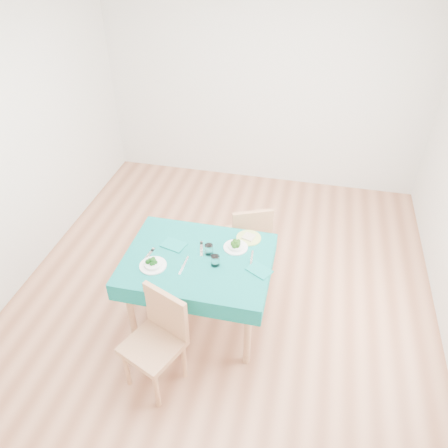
% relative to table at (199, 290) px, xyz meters
% --- Properties ---
extents(room_shell, '(4.02, 4.52, 2.73)m').
position_rel_table_xyz_m(room_shell, '(0.14, 0.38, 0.97)').
color(room_shell, '#9B5D40').
rests_on(room_shell, ground).
extents(table, '(1.20, 0.91, 0.76)m').
position_rel_table_xyz_m(table, '(0.00, 0.00, 0.00)').
color(table, '#096962').
rests_on(table, ground).
extents(chair_near, '(0.54, 0.56, 0.99)m').
position_rel_table_xyz_m(chair_near, '(-0.17, -0.68, 0.12)').
color(chair_near, '#B17B53').
rests_on(chair_near, ground).
extents(chair_far, '(0.51, 0.53, 0.95)m').
position_rel_table_xyz_m(chair_far, '(0.29, 0.77, 0.10)').
color(chair_far, '#B17B53').
rests_on(chair_far, ground).
extents(bowl_near, '(0.22, 0.22, 0.07)m').
position_rel_table_xyz_m(bowl_near, '(-0.32, -0.17, 0.41)').
color(bowl_near, white).
rests_on(bowl_near, table).
extents(bowl_far, '(0.21, 0.21, 0.06)m').
position_rel_table_xyz_m(bowl_far, '(0.28, 0.19, 0.41)').
color(bowl_far, white).
rests_on(bowl_far, table).
extents(fork_near, '(0.05, 0.19, 0.00)m').
position_rel_table_xyz_m(fork_near, '(-0.41, -0.07, 0.38)').
color(fork_near, silver).
rests_on(fork_near, table).
extents(knife_near, '(0.02, 0.22, 0.00)m').
position_rel_table_xyz_m(knife_near, '(-0.08, -0.11, 0.38)').
color(knife_near, silver).
rests_on(knife_near, table).
extents(fork_far, '(0.07, 0.18, 0.00)m').
position_rel_table_xyz_m(fork_far, '(0.00, 0.11, 0.38)').
color(fork_far, silver).
rests_on(fork_far, table).
extents(knife_far, '(0.03, 0.22, 0.00)m').
position_rel_table_xyz_m(knife_far, '(0.43, 0.08, 0.38)').
color(knife_far, silver).
rests_on(knife_far, table).
extents(napkin_near, '(0.23, 0.18, 0.01)m').
position_rel_table_xyz_m(napkin_near, '(-0.24, 0.11, 0.38)').
color(napkin_near, '#0D746C').
rests_on(napkin_near, table).
extents(napkin_far, '(0.23, 0.21, 0.01)m').
position_rel_table_xyz_m(napkin_far, '(0.52, -0.04, 0.38)').
color(napkin_far, '#0D746C').
rests_on(napkin_far, table).
extents(tumbler_center, '(0.07, 0.07, 0.09)m').
position_rel_table_xyz_m(tumbler_center, '(0.08, 0.07, 0.42)').
color(tumbler_center, white).
rests_on(tumbler_center, table).
extents(tumbler_side, '(0.07, 0.07, 0.09)m').
position_rel_table_xyz_m(tumbler_side, '(0.16, -0.05, 0.42)').
color(tumbler_side, white).
rests_on(tumbler_side, table).
extents(side_plate, '(0.21, 0.21, 0.01)m').
position_rel_table_xyz_m(side_plate, '(0.36, 0.34, 0.38)').
color(side_plate, '#BDD065').
rests_on(side_plate, table).
extents(bread_slice, '(0.12, 0.12, 0.01)m').
position_rel_table_xyz_m(bread_slice, '(0.36, 0.34, 0.40)').
color(bread_slice, beige).
rests_on(bread_slice, side_plate).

